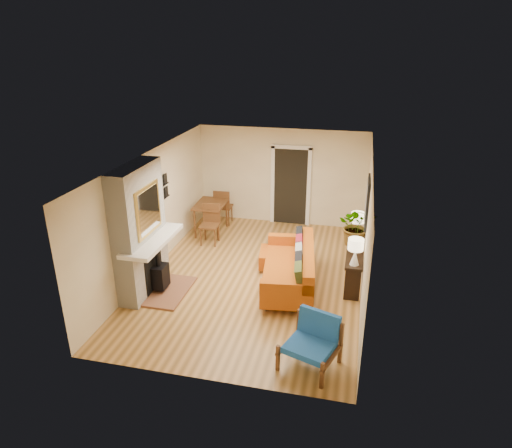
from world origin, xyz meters
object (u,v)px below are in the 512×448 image
(ottoman, at_px, (277,258))
(sofa, at_px, (293,268))
(dining_table, at_px, (214,209))
(console_table, at_px, (355,255))
(lamp_near, at_px, (356,249))
(houseplant, at_px, (357,226))
(lamp_far, at_px, (358,221))
(blue_chair, at_px, (313,339))

(ottoman, bearing_deg, sofa, -57.20)
(dining_table, relative_size, console_table, 0.99)
(sofa, bearing_deg, dining_table, 137.01)
(lamp_near, relative_size, houseplant, 0.64)
(console_table, bearing_deg, lamp_far, 90.00)
(blue_chair, xyz_separation_m, houseplant, (0.52, 3.06, 0.70))
(lamp_far, relative_size, houseplant, 0.64)
(sofa, bearing_deg, lamp_near, -9.89)
(blue_chair, height_order, lamp_near, lamp_near)
(lamp_near, distance_m, houseplant, 0.95)
(sofa, xyz_separation_m, lamp_near, (1.21, -0.21, 0.66))
(ottoman, height_order, console_table, console_table)
(houseplant, bearing_deg, sofa, -148.61)
(houseplant, bearing_deg, ottoman, 179.81)
(console_table, height_order, lamp_far, lamp_far)
(blue_chair, xyz_separation_m, lamp_near, (0.53, 2.12, 0.62))
(sofa, bearing_deg, lamp_far, 45.08)
(blue_chair, relative_size, console_table, 0.54)
(lamp_near, height_order, lamp_far, same)
(dining_table, bearing_deg, console_table, -25.51)
(blue_chair, bearing_deg, dining_table, 124.06)
(console_table, xyz_separation_m, houseplant, (-0.01, 0.20, 0.57))
(sofa, bearing_deg, ottoman, 122.80)
(blue_chair, xyz_separation_m, dining_table, (-3.11, 4.60, 0.20))
(sofa, bearing_deg, houseplant, 31.39)
(lamp_near, xyz_separation_m, lamp_far, (0.00, 1.42, 0.00))
(ottoman, height_order, lamp_far, lamp_far)
(sofa, xyz_separation_m, dining_table, (-2.43, 2.27, 0.24))
(houseplant, bearing_deg, console_table, -87.16)
(dining_table, xyz_separation_m, houseplant, (3.63, -1.54, 0.50))
(ottoman, distance_m, houseplant, 1.91)
(console_table, height_order, houseplant, houseplant)
(lamp_far, bearing_deg, sofa, -134.92)
(sofa, xyz_separation_m, blue_chair, (0.68, -2.33, 0.05))
(ottoman, xyz_separation_m, blue_chair, (1.15, -3.07, 0.23))
(dining_table, bearing_deg, lamp_near, -34.24)
(ottoman, height_order, blue_chair, blue_chair)
(ottoman, xyz_separation_m, lamp_near, (1.68, -0.95, 0.84))
(ottoman, relative_size, lamp_far, 1.57)
(ottoman, xyz_separation_m, console_table, (1.68, -0.21, 0.36))
(dining_table, height_order, lamp_far, lamp_far)
(sofa, height_order, houseplant, houseplant)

